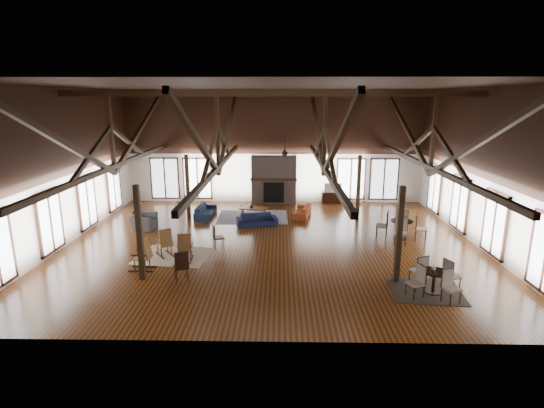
{
  "coord_description": "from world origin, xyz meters",
  "views": [
    {
      "loc": [
        0.36,
        -15.91,
        5.58
      ],
      "look_at": [
        0.02,
        1.0,
        1.35
      ],
      "focal_mm": 28.0,
      "sensor_mm": 36.0,
      "label": 1
    }
  ],
  "objects_px": {
    "coffee_table": "(254,209)",
    "cafe_table_far": "(401,226)",
    "cafe_table_near": "(434,278)",
    "tv_console": "(333,197)",
    "sofa_navy_front": "(257,220)",
    "armchair": "(144,222)",
    "sofa_navy_left": "(206,211)",
    "sofa_orange": "(302,211)"
  },
  "relations": [
    {
      "from": "coffee_table",
      "to": "sofa_navy_front",
      "type": "bearing_deg",
      "value": -63.7
    },
    {
      "from": "armchair",
      "to": "cafe_table_far",
      "type": "distance_m",
      "value": 10.96
    },
    {
      "from": "sofa_navy_left",
      "to": "tv_console",
      "type": "bearing_deg",
      "value": -62.7
    },
    {
      "from": "sofa_navy_front",
      "to": "cafe_table_far",
      "type": "bearing_deg",
      "value": -29.37
    },
    {
      "from": "sofa_navy_front",
      "to": "cafe_table_near",
      "type": "height_order",
      "value": "cafe_table_near"
    },
    {
      "from": "cafe_table_far",
      "to": "coffee_table",
      "type": "bearing_deg",
      "value": 154.02
    },
    {
      "from": "sofa_navy_left",
      "to": "cafe_table_far",
      "type": "bearing_deg",
      "value": -107.14
    },
    {
      "from": "cafe_table_far",
      "to": "cafe_table_near",
      "type": "bearing_deg",
      "value": -94.73
    },
    {
      "from": "sofa_navy_front",
      "to": "coffee_table",
      "type": "xyz_separation_m",
      "value": [
        -0.22,
        1.31,
        0.17
      ]
    },
    {
      "from": "sofa_orange",
      "to": "cafe_table_far",
      "type": "xyz_separation_m",
      "value": [
        3.88,
        -3.32,
        0.27
      ]
    },
    {
      "from": "sofa_navy_front",
      "to": "cafe_table_near",
      "type": "distance_m",
      "value": 8.72
    },
    {
      "from": "cafe_table_far",
      "to": "armchair",
      "type": "bearing_deg",
      "value": 174.31
    },
    {
      "from": "sofa_navy_front",
      "to": "sofa_navy_left",
      "type": "distance_m",
      "value": 2.93
    },
    {
      "from": "armchair",
      "to": "sofa_navy_left",
      "type": "bearing_deg",
      "value": -43.52
    },
    {
      "from": "sofa_navy_front",
      "to": "armchair",
      "type": "xyz_separation_m",
      "value": [
        -4.92,
        -0.63,
        0.07
      ]
    },
    {
      "from": "sofa_orange",
      "to": "tv_console",
      "type": "bearing_deg",
      "value": 158.14
    },
    {
      "from": "sofa_navy_front",
      "to": "tv_console",
      "type": "relative_size",
      "value": 1.52
    },
    {
      "from": "tv_console",
      "to": "armchair",
      "type": "bearing_deg",
      "value": -150.62
    },
    {
      "from": "sofa_orange",
      "to": "tv_console",
      "type": "relative_size",
      "value": 1.48
    },
    {
      "from": "sofa_navy_front",
      "to": "coffee_table",
      "type": "distance_m",
      "value": 1.34
    },
    {
      "from": "cafe_table_far",
      "to": "sofa_orange",
      "type": "bearing_deg",
      "value": 139.45
    },
    {
      "from": "armchair",
      "to": "cafe_table_near",
      "type": "bearing_deg",
      "value": -114.53
    },
    {
      "from": "armchair",
      "to": "sofa_navy_front",
      "type": "bearing_deg",
      "value": -77.19
    },
    {
      "from": "sofa_orange",
      "to": "coffee_table",
      "type": "distance_m",
      "value": 2.35
    },
    {
      "from": "cafe_table_near",
      "to": "tv_console",
      "type": "xyz_separation_m",
      "value": [
        -1.65,
        11.06,
        -0.17
      ]
    },
    {
      "from": "sofa_navy_front",
      "to": "armchair",
      "type": "bearing_deg",
      "value": 173.83
    },
    {
      "from": "cafe_table_near",
      "to": "tv_console",
      "type": "distance_m",
      "value": 11.18
    },
    {
      "from": "sofa_orange",
      "to": "cafe_table_near",
      "type": "bearing_deg",
      "value": 34.25
    },
    {
      "from": "sofa_navy_left",
      "to": "coffee_table",
      "type": "xyz_separation_m",
      "value": [
        2.35,
        -0.1,
        0.15
      ]
    },
    {
      "from": "sofa_orange",
      "to": "sofa_navy_left",
      "type": "bearing_deg",
      "value": -76.01
    },
    {
      "from": "sofa_navy_left",
      "to": "tv_console",
      "type": "height_order",
      "value": "tv_console"
    },
    {
      "from": "sofa_navy_front",
      "to": "tv_console",
      "type": "distance_m",
      "value": 5.86
    },
    {
      "from": "sofa_navy_left",
      "to": "tv_console",
      "type": "xyz_separation_m",
      "value": [
        6.49,
        2.94,
        0.02
      ]
    },
    {
      "from": "sofa_navy_front",
      "to": "coffee_table",
      "type": "bearing_deg",
      "value": 86.17
    },
    {
      "from": "sofa_orange",
      "to": "cafe_table_near",
      "type": "height_order",
      "value": "cafe_table_near"
    },
    {
      "from": "sofa_orange",
      "to": "coffee_table",
      "type": "relative_size",
      "value": 1.25
    },
    {
      "from": "armchair",
      "to": "coffee_table",
      "type": "bearing_deg",
      "value": -62.0
    },
    {
      "from": "coffee_table",
      "to": "cafe_table_far",
      "type": "height_order",
      "value": "cafe_table_far"
    },
    {
      "from": "cafe_table_near",
      "to": "tv_console",
      "type": "bearing_deg",
      "value": 98.47
    },
    {
      "from": "sofa_navy_front",
      "to": "cafe_table_far",
      "type": "relative_size",
      "value": 0.87
    },
    {
      "from": "sofa_navy_left",
      "to": "cafe_table_far",
      "type": "height_order",
      "value": "cafe_table_far"
    },
    {
      "from": "coffee_table",
      "to": "cafe_table_far",
      "type": "xyz_separation_m",
      "value": [
        6.2,
        -3.02,
        0.1
      ]
    }
  ]
}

